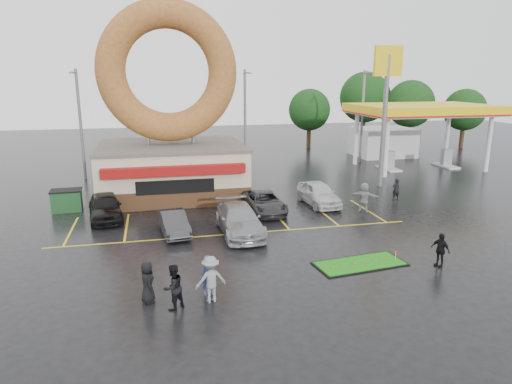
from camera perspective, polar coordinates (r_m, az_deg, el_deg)
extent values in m
plane|color=black|center=(22.04, -0.73, -8.12)|extent=(120.00, 120.00, 0.00)
cube|color=#472B19|center=(33.87, -10.32, 0.73)|extent=(10.00, 8.00, 1.20)
cube|color=beige|center=(33.51, -10.45, 3.64)|extent=(10.00, 8.00, 2.30)
cube|color=#59544C|center=(33.30, -10.55, 5.75)|extent=(10.20, 8.20, 0.20)
cube|color=maroon|center=(29.24, -10.09, 2.61)|extent=(9.00, 0.60, 0.60)
cylinder|color=slate|center=(33.19, -13.38, 6.80)|extent=(0.30, 0.30, 1.20)
cylinder|color=slate|center=(33.31, -7.83, 7.07)|extent=(0.30, 0.30, 1.20)
torus|color=brown|center=(32.96, -10.96, 14.55)|extent=(9.60, 2.00, 9.60)
cylinder|color=silver|center=(40.30, 15.98, 5.31)|extent=(0.40, 0.40, 5.00)
cylinder|color=silver|center=(45.92, 27.07, 5.33)|extent=(0.40, 0.40, 5.00)
cylinder|color=silver|center=(45.60, 12.40, 6.51)|extent=(0.40, 0.40, 5.00)
cylinder|color=silver|center=(50.64, 22.78, 6.48)|extent=(0.40, 0.40, 5.00)
cube|color=silver|center=(45.12, 20.06, 9.42)|extent=(12.00, 8.00, 0.50)
cube|color=yellow|center=(45.10, 20.10, 9.80)|extent=(12.30, 8.30, 0.70)
cube|color=#99999E|center=(44.11, 16.29, 3.91)|extent=(0.90, 0.60, 1.60)
cube|color=#99999E|center=(47.29, 22.69, 4.04)|extent=(0.90, 0.60, 1.60)
cube|color=silver|center=(51.51, 15.54, 6.05)|extent=(6.00, 5.00, 3.00)
cylinder|color=slate|center=(36.44, 15.71, 8.40)|extent=(0.36, 0.36, 10.00)
cube|color=yellow|center=(36.30, 16.20, 15.47)|extent=(2.20, 0.30, 2.20)
cylinder|color=slate|center=(40.54, -21.07, 7.81)|extent=(0.24, 0.24, 9.00)
cylinder|color=slate|center=(39.36, -21.82, 13.73)|extent=(0.12, 2.00, 0.12)
cube|color=slate|center=(38.37, -22.04, 13.64)|extent=(0.40, 0.18, 0.12)
cylinder|color=slate|center=(41.93, -1.38, 8.93)|extent=(0.24, 0.24, 9.00)
cylinder|color=slate|center=(40.77, -1.13, 14.69)|extent=(0.12, 2.00, 0.12)
cube|color=slate|center=(39.79, -0.83, 14.63)|extent=(0.40, 0.18, 0.12)
cylinder|color=slate|center=(46.72, 13.14, 9.12)|extent=(0.24, 0.24, 9.00)
cylinder|color=slate|center=(45.66, 14.00, 14.24)|extent=(0.12, 2.00, 0.12)
cube|color=slate|center=(44.76, 14.58, 14.15)|extent=(0.40, 0.18, 0.12)
cylinder|color=#332114|center=(58.78, 18.45, 6.74)|extent=(0.50, 0.50, 2.88)
sphere|color=black|center=(58.45, 18.75, 10.39)|extent=(5.60, 5.60, 5.60)
cylinder|color=#332114|center=(60.50, 24.32, 6.24)|extent=(0.50, 0.50, 2.52)
sphere|color=black|center=(60.20, 24.64, 9.33)|extent=(4.90, 4.90, 4.90)
cylinder|color=#332114|center=(60.35, 13.23, 7.44)|extent=(0.50, 0.50, 3.24)
sphere|color=black|center=(60.02, 13.46, 11.45)|extent=(6.30, 6.30, 6.30)
cylinder|color=#332114|center=(55.50, 6.60, 6.78)|extent=(0.50, 0.50, 2.52)
sphere|color=black|center=(55.17, 6.70, 10.17)|extent=(4.90, 4.90, 4.90)
imported|color=black|center=(28.91, -18.35, -1.74)|extent=(2.47, 4.82, 1.57)
imported|color=#2F2E31|center=(25.36, -10.26, -3.81)|extent=(1.78, 3.91, 1.25)
imported|color=gray|center=(25.02, -2.11, -3.48)|extent=(2.26, 5.34, 1.54)
imported|color=#2D2D2F|center=(28.91, 1.00, -1.27)|extent=(2.28, 4.74, 1.30)
imported|color=silver|center=(30.84, 7.83, -0.18)|extent=(2.03, 4.62, 1.55)
imported|color=navy|center=(18.28, -5.97, -10.32)|extent=(0.63, 0.45, 1.62)
imported|color=black|center=(17.37, -10.32, -11.63)|extent=(1.08, 1.04, 1.75)
imported|color=gray|center=(17.69, -5.68, -10.80)|extent=(1.29, 0.88, 1.84)
imported|color=black|center=(18.10, -13.42, -10.91)|extent=(0.69, 0.89, 1.63)
imported|color=black|center=(22.35, 22.03, -6.71)|extent=(0.70, 1.00, 1.58)
imported|color=gray|center=(29.73, 13.34, -0.63)|extent=(1.75, 1.50, 1.90)
imported|color=black|center=(33.15, 17.10, 0.32)|extent=(0.57, 0.39, 1.53)
cube|color=#1B4822|center=(31.62, -22.57, -1.03)|extent=(1.86, 1.30, 1.30)
cube|color=black|center=(21.74, 12.86, -8.76)|extent=(4.39, 2.31, 0.05)
cube|color=#1E7F15|center=(21.73, 12.86, -8.69)|extent=(4.17, 2.10, 0.03)
cylinder|color=silver|center=(22.36, 17.04, -7.66)|extent=(0.02, 0.02, 0.48)
cube|color=red|center=(22.32, 17.24, -7.18)|extent=(0.14, 0.01, 0.10)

